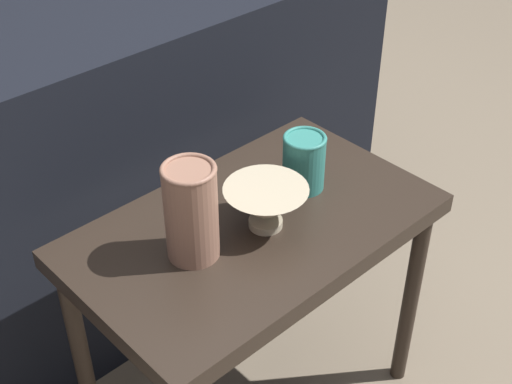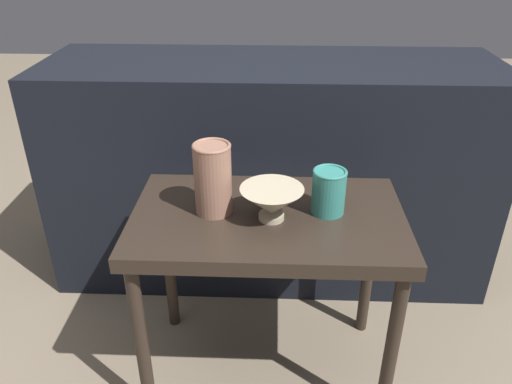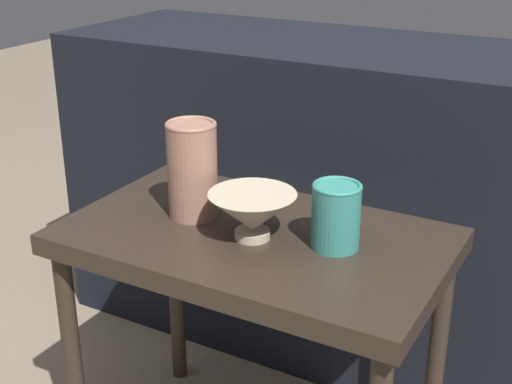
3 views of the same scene
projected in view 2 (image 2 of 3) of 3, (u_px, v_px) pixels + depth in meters
The scene contains 6 objects.
ground_plane at pixel (266, 365), 1.56m from camera, with size 8.00×8.00×0.00m, color #7F705B.
table at pixel (268, 236), 1.33m from camera, with size 0.71×0.43×0.55m.
couch_backdrop at pixel (271, 170), 1.86m from camera, with size 1.56×0.50×0.81m.
bowl at pixel (272, 202), 1.25m from camera, with size 0.16×0.16×0.09m.
vase_textured_left at pixel (213, 178), 1.26m from camera, with size 0.10×0.10×0.19m.
vase_colorful_right at pixel (329, 191), 1.27m from camera, with size 0.09×0.09×0.12m.
Camera 2 is at (0.01, -1.11, 1.23)m, focal length 35.00 mm.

